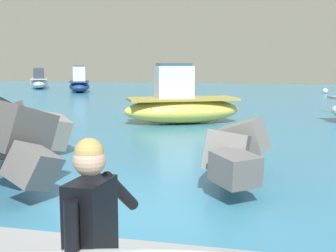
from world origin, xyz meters
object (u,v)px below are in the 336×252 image
(boat_mid_right, at_px, (39,82))
(boat_far_left, at_px, (181,105))
(boat_near_left, at_px, (79,84))
(mooring_buoy_inner, at_px, (325,91))

(boat_mid_right, height_order, boat_far_left, boat_far_left)
(boat_near_left, xyz_separation_m, boat_mid_right, (-6.38, 4.30, -0.04))
(boat_near_left, relative_size, mooring_buoy_inner, 10.42)
(boat_near_left, xyz_separation_m, boat_far_left, (13.09, -18.52, 0.06))
(mooring_buoy_inner, bearing_deg, boat_far_left, -110.16)
(mooring_buoy_inner, bearing_deg, boat_near_left, -171.80)
(boat_mid_right, xyz_separation_m, boat_far_left, (19.47, -22.82, 0.10))
(boat_near_left, bearing_deg, boat_far_left, -54.74)
(boat_far_left, bearing_deg, boat_mid_right, 130.47)
(boat_near_left, height_order, boat_far_left, boat_far_left)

